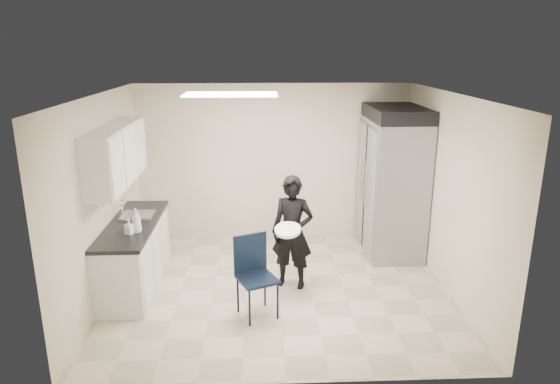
{
  "coord_description": "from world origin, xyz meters",
  "views": [
    {
      "loc": [
        -0.25,
        -6.14,
        3.17
      ],
      "look_at": [
        0.03,
        0.2,
        1.31
      ],
      "focal_mm": 32.0,
      "sensor_mm": 36.0,
      "label": 1
    }
  ],
  "objects_px": {
    "folding_chair": "(257,279)",
    "man_tuxedo": "(292,233)",
    "lower_counter": "(135,256)",
    "commercial_fridge": "(392,187)"
  },
  "relations": [
    {
      "from": "lower_counter",
      "to": "commercial_fridge",
      "type": "xyz_separation_m",
      "value": [
        3.78,
        1.07,
        0.62
      ]
    },
    {
      "from": "man_tuxedo",
      "to": "folding_chair",
      "type": "bearing_deg",
      "value": -103.22
    },
    {
      "from": "folding_chair",
      "to": "man_tuxedo",
      "type": "xyz_separation_m",
      "value": [
        0.47,
        0.79,
        0.29
      ]
    },
    {
      "from": "folding_chair",
      "to": "man_tuxedo",
      "type": "distance_m",
      "value": 0.96
    },
    {
      "from": "lower_counter",
      "to": "commercial_fridge",
      "type": "bearing_deg",
      "value": 15.88
    },
    {
      "from": "man_tuxedo",
      "to": "lower_counter",
      "type": "bearing_deg",
      "value": -165.29
    },
    {
      "from": "lower_counter",
      "to": "commercial_fridge",
      "type": "relative_size",
      "value": 0.9
    },
    {
      "from": "lower_counter",
      "to": "folding_chair",
      "type": "height_order",
      "value": "folding_chair"
    },
    {
      "from": "lower_counter",
      "to": "commercial_fridge",
      "type": "distance_m",
      "value": 3.98
    },
    {
      "from": "commercial_fridge",
      "to": "folding_chair",
      "type": "relative_size",
      "value": 2.17
    }
  ]
}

